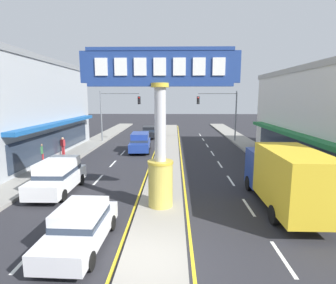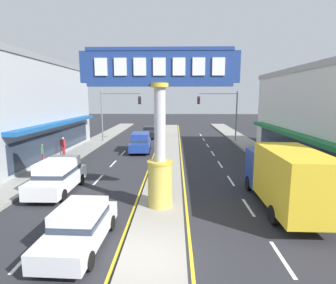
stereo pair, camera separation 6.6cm
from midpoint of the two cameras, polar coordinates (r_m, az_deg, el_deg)
ground_plane at (r=9.95m, az=-3.23°, el=-24.10°), size 160.00×160.00×0.00m
median_strip at (r=26.83m, az=-0.18°, el=-2.21°), size 2.26×52.00×0.14m
sidewalk_left at (r=26.70m, az=-20.12°, el=-2.81°), size 2.63×60.00×0.18m
sidewalk_right at (r=26.22m, az=19.90°, el=-3.01°), size 2.63×60.00×0.18m
lane_markings at (r=25.52m, az=-0.26°, el=-2.97°), size 9.00×52.00×0.01m
district_sign at (r=12.93m, az=-1.79°, el=3.41°), size 7.34×1.26×7.58m
storefront_left at (r=28.51m, az=-31.00°, el=5.91°), size 10.06×18.92×8.79m
traffic_light_left_side at (r=33.27m, az=-11.01°, el=7.14°), size 4.86×0.46×6.20m
traffic_light_right_side at (r=33.66m, az=11.12°, el=7.16°), size 4.86×0.46×6.20m
sedan_near_right_lane at (r=36.93m, az=-4.08°, el=2.12°), size 1.95×4.36×1.53m
suv_far_right_lane at (r=17.10m, az=-22.25°, el=-6.57°), size 1.99×4.61×1.90m
box_truck_near_left_lane at (r=14.42m, az=23.27°, el=-6.62°), size 2.29×6.92×3.12m
suv_mid_left_lane at (r=27.56m, az=-5.94°, el=-0.01°), size 2.15×4.69×1.90m
sedan_far_left_oncoming at (r=10.98m, az=-18.06°, el=-16.43°), size 1.94×4.35×1.53m
pedestrian_near_kerb at (r=26.70m, az=-21.25°, el=-0.61°), size 0.46×0.39×1.67m
pedestrian_far_side at (r=23.95m, az=-25.05°, el=-2.00°), size 0.38×0.46×1.64m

